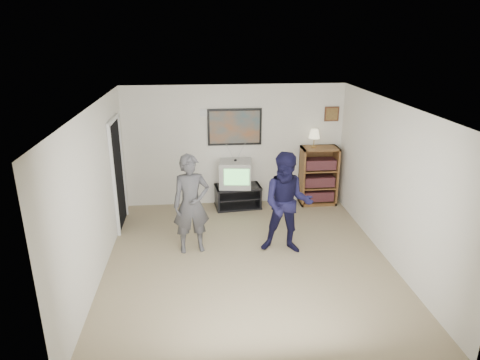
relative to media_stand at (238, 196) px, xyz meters
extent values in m
cube|color=#847654|center=(-0.04, -2.23, -0.23)|extent=(4.50, 5.00, 0.01)
cube|color=white|center=(-0.04, -2.23, 2.27)|extent=(4.50, 5.00, 0.01)
cube|color=silver|center=(-0.04, 0.27, 1.02)|extent=(4.50, 0.01, 2.50)
cube|color=silver|center=(-2.29, -2.23, 1.02)|extent=(0.01, 5.00, 2.50)
cube|color=silver|center=(2.21, -2.23, 1.02)|extent=(0.01, 5.00, 2.50)
cube|color=black|center=(0.00, 0.00, 0.21)|extent=(0.98, 0.61, 0.04)
cube|color=black|center=(0.00, 0.00, -0.21)|extent=(0.98, 0.61, 0.04)
cube|color=black|center=(-0.44, 0.00, 0.00)|extent=(0.09, 0.50, 0.47)
cube|color=black|center=(0.44, 0.00, 0.00)|extent=(0.09, 0.50, 0.47)
imported|color=#3F3E42|center=(-0.92, -1.76, 0.60)|extent=(0.66, 0.49, 1.67)
imported|color=black|center=(0.63, -1.94, 0.62)|extent=(0.95, 0.81, 1.71)
cube|color=white|center=(-0.87, -1.51, 0.90)|extent=(0.06, 0.14, 0.04)
cube|color=white|center=(0.59, -1.72, 0.85)|extent=(0.06, 0.13, 0.04)
cube|color=black|center=(-0.04, 0.25, 1.42)|extent=(1.10, 0.03, 0.75)
cube|color=white|center=(-0.59, 0.25, 1.72)|extent=(0.28, 0.02, 0.14)
cube|color=#492E17|center=(1.96, 0.25, 1.65)|extent=(0.30, 0.03, 0.30)
cube|color=black|center=(-2.27, -0.63, 0.77)|extent=(0.03, 0.85, 2.00)
camera|label=1|loc=(-0.75, -8.23, 3.30)|focal=32.00mm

